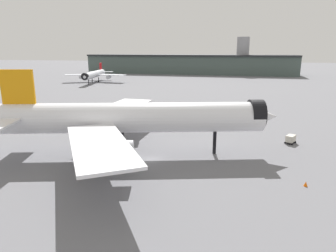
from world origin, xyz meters
TOP-DOWN VIEW (x-y plane):
  - ground at (0.00, 0.00)m, footprint 900.00×900.00m
  - airliner_near_gate at (-3.95, 2.00)m, footprint 55.77×49.77m
  - airliner_far_taxiway at (-69.92, 120.28)m, footprint 38.31×42.44m
  - terminal_building at (-22.69, 202.28)m, footprint 170.89×31.63m
  - baggage_cart_trailing at (27.39, 16.43)m, footprint 2.68×2.85m
  - traffic_cone_near_nose at (26.14, -5.54)m, footprint 0.59×0.59m
  - traffic_cone_wingtip at (-24.03, 24.90)m, footprint 0.60×0.60m

SIDE VIEW (x-z plane):
  - ground at x=0.00m, z-range 0.00..0.00m
  - traffic_cone_near_nose at x=26.14m, z-range 0.00..0.74m
  - traffic_cone_wingtip at x=-24.03m, z-range 0.00..0.75m
  - baggage_cart_trailing at x=27.39m, z-range 0.07..1.89m
  - airliner_far_taxiway at x=-69.92m, z-range -0.67..10.61m
  - airliner_near_gate at x=-3.95m, z-range -0.98..15.51m
  - terminal_building at x=-22.69m, z-range -6.59..22.77m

